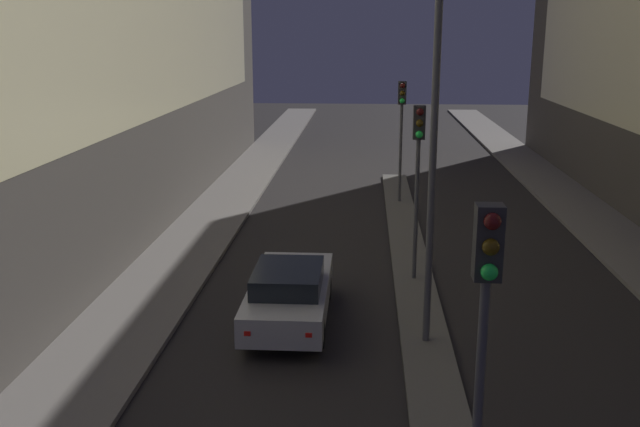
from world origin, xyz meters
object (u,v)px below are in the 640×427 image
at_px(traffic_light_mid, 418,154).
at_px(traffic_light_far, 402,114).
at_px(street_lamp, 436,69).
at_px(car_left_lane, 289,292).
at_px(traffic_light_near, 484,312).

bearing_deg(traffic_light_mid, traffic_light_far, 90.00).
xyz_separation_m(traffic_light_far, street_lamp, (0.00, -13.55, 2.47)).
xyz_separation_m(traffic_light_mid, car_left_lane, (-3.20, -3.04, -2.90)).
bearing_deg(traffic_light_mid, street_lamp, -90.00).
xyz_separation_m(traffic_light_mid, street_lamp, (0.00, -4.15, 2.47)).
bearing_deg(traffic_light_far, car_left_lane, -104.45).
bearing_deg(traffic_light_far, traffic_light_mid, -90.00).
bearing_deg(street_lamp, traffic_light_far, 90.00).
relative_size(traffic_light_near, car_left_lane, 1.01).
distance_m(traffic_light_mid, traffic_light_far, 9.40).
bearing_deg(traffic_light_near, traffic_light_far, 90.00).
height_order(traffic_light_near, traffic_light_far, same).
bearing_deg(street_lamp, car_left_lane, 160.78).
xyz_separation_m(traffic_light_mid, traffic_light_far, (0.00, 9.40, 0.00)).
distance_m(traffic_light_near, traffic_light_far, 20.57).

